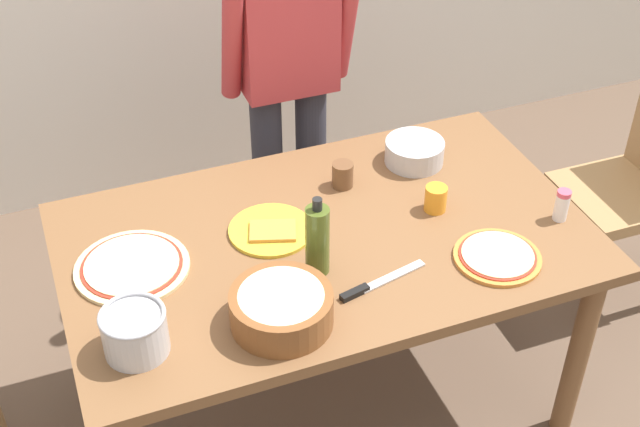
{
  "coord_description": "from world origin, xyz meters",
  "views": [
    {
      "loc": [
        -0.75,
        -1.89,
        2.41
      ],
      "look_at": [
        0.0,
        0.05,
        0.81
      ],
      "focal_mm": 48.3,
      "sensor_mm": 36.0,
      "label": 1
    }
  ],
  "objects": [
    {
      "name": "popcorn_bowl",
      "position": [
        -0.25,
        -0.3,
        0.82
      ],
      "size": [
        0.28,
        0.28,
        0.11
      ],
      "color": "brown",
      "rests_on": "dining_table"
    },
    {
      "name": "mixing_bowl_steel",
      "position": [
        0.43,
        0.27,
        0.8
      ],
      "size": [
        0.2,
        0.2,
        0.08
      ],
      "color": "#B7B7BC",
      "rests_on": "dining_table"
    },
    {
      "name": "cup_small_brown",
      "position": [
        0.15,
        0.23,
        0.8
      ],
      "size": [
        0.07,
        0.07,
        0.08
      ],
      "primitive_type": "cylinder",
      "color": "brown",
      "rests_on": "dining_table"
    },
    {
      "name": "ground",
      "position": [
        0.0,
        0.0,
        0.0
      ],
      "size": [
        8.0,
        8.0,
        0.0
      ],
      "primitive_type": "plane",
      "color": "brown"
    },
    {
      "name": "salt_shaker",
      "position": [
        0.71,
        -0.18,
        0.81
      ],
      "size": [
        0.04,
        0.04,
        0.11
      ],
      "color": "white",
      "rests_on": "dining_table"
    },
    {
      "name": "cup_orange",
      "position": [
        0.37,
        0.0,
        0.8
      ],
      "size": [
        0.07,
        0.07,
        0.08
      ],
      "primitive_type": "cylinder",
      "color": "orange",
      "rests_on": "dining_table"
    },
    {
      "name": "chef_knife",
      "position": [
        0.04,
        -0.26,
        0.77
      ],
      "size": [
        0.29,
        0.09,
        0.02
      ],
      "color": "silver",
      "rests_on": "dining_table"
    },
    {
      "name": "dining_table",
      "position": [
        0.0,
        0.0,
        0.67
      ],
      "size": [
        1.6,
        0.96,
        0.76
      ],
      "color": "brown",
      "rests_on": "ground"
    },
    {
      "name": "steel_pot",
      "position": [
        -0.63,
        -0.26,
        0.83
      ],
      "size": [
        0.17,
        0.17,
        0.13
      ],
      "color": "#B7B7BC",
      "rests_on": "dining_table"
    },
    {
      "name": "pizza_raw_on_board",
      "position": [
        -0.58,
        0.06,
        0.77
      ],
      "size": [
        0.33,
        0.33,
        0.02
      ],
      "color": "beige",
      "rests_on": "dining_table"
    },
    {
      "name": "chair_wooden_right",
      "position": [
        1.32,
        0.15,
        0.54
      ],
      "size": [
        0.41,
        0.41,
        0.95
      ],
      "color": "#A37A4C",
      "rests_on": "ground"
    },
    {
      "name": "plate_with_slice",
      "position": [
        -0.15,
        0.08,
        0.77
      ],
      "size": [
        0.26,
        0.26,
        0.02
      ],
      "color": "gold",
      "rests_on": "dining_table"
    },
    {
      "name": "pizza_cooked_on_tray",
      "position": [
        0.43,
        -0.28,
        0.77
      ],
      "size": [
        0.26,
        0.26,
        0.02
      ],
      "color": "#C67A33",
      "rests_on": "dining_table"
    },
    {
      "name": "person_cook",
      "position": [
        0.15,
        0.76,
        0.94
      ],
      "size": [
        0.49,
        0.25,
        1.62
      ],
      "color": "#2D2D38",
      "rests_on": "ground"
    },
    {
      "name": "olive_oil_bottle",
      "position": [
        -0.08,
        -0.14,
        0.87
      ],
      "size": [
        0.07,
        0.07,
        0.26
      ],
      "color": "#47561E",
      "rests_on": "dining_table"
    }
  ]
}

